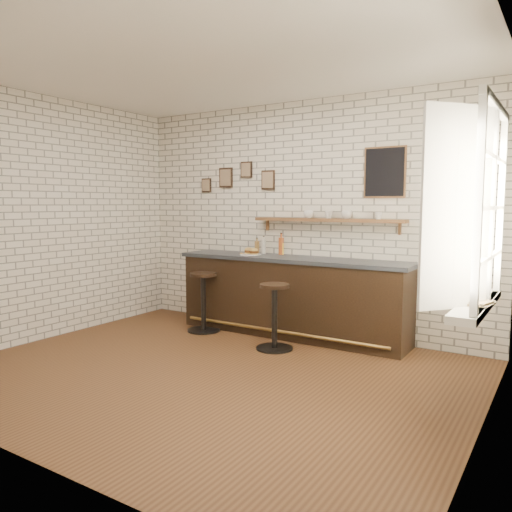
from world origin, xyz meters
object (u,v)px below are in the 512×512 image
(bitters_bottle_amber, at_px, (281,246))
(bar_stool_right, at_px, (275,314))
(bar_counter, at_px, (291,296))
(bar_stool_left, at_px, (203,300))
(bitters_bottle_white, at_px, (264,246))
(shelf_cup_c, at_px, (347,215))
(shelf_cup_d, at_px, (379,216))
(book_lower, at_px, (470,303))
(shelf_cup_b, at_px, (329,215))
(book_upper, at_px, (471,300))
(sandwich_plate, at_px, (251,254))
(ciabatta_sandwich, at_px, (251,251))
(shelf_cup_a, at_px, (309,214))
(condiment_bottle_yellow, at_px, (281,248))
(bitters_bottle_brown, at_px, (257,247))

(bitters_bottle_amber, height_order, bar_stool_right, bitters_bottle_amber)
(bar_counter, height_order, bar_stool_left, bar_counter)
(bitters_bottle_white, height_order, bar_stool_left, bitters_bottle_white)
(bar_stool_right, height_order, shelf_cup_c, shelf_cup_c)
(bar_counter, height_order, bar_stool_right, bar_counter)
(shelf_cup_d, bearing_deg, book_lower, -49.05)
(shelf_cup_b, xyz_separation_m, book_upper, (1.95, -1.75, -0.59))
(bar_stool_left, height_order, book_upper, book_upper)
(book_lower, xyz_separation_m, book_upper, (0.00, 0.01, 0.02))
(sandwich_plate, height_order, bar_stool_left, sandwich_plate)
(bitters_bottle_amber, relative_size, bar_stool_left, 0.37)
(ciabatta_sandwich, xyz_separation_m, bar_stool_right, (0.71, -0.61, -0.65))
(bar_stool_left, distance_m, shelf_cup_a, 1.78)
(bitters_bottle_white, distance_m, bar_stool_right, 1.28)
(condiment_bottle_yellow, relative_size, shelf_cup_d, 2.18)
(bar_counter, relative_size, condiment_bottle_yellow, 15.71)
(bitters_bottle_amber, height_order, bar_stool_left, bitters_bottle_amber)
(bitters_bottle_brown, relative_size, shelf_cup_d, 2.35)
(bitters_bottle_brown, distance_m, bar_stool_right, 1.33)
(bitters_bottle_white, bearing_deg, shelf_cup_d, 0.33)
(bitters_bottle_brown, relative_size, bar_stool_left, 0.27)
(shelf_cup_d, relative_size, book_lower, 0.43)
(bitters_bottle_amber, height_order, book_lower, bitters_bottle_amber)
(bitters_bottle_brown, height_order, book_lower, bitters_bottle_brown)
(bitters_bottle_amber, bearing_deg, shelf_cup_c, 0.58)
(bitters_bottle_white, distance_m, book_lower, 3.39)
(bar_stool_left, height_order, shelf_cup_d, shelf_cup_d)
(shelf_cup_d, bearing_deg, shelf_cup_c, -175.83)
(bitters_bottle_amber, distance_m, shelf_cup_a, 0.58)
(shelf_cup_a, height_order, shelf_cup_d, shelf_cup_a)
(sandwich_plate, height_order, bitters_bottle_amber, bitters_bottle_amber)
(sandwich_plate, height_order, condiment_bottle_yellow, condiment_bottle_yellow)
(ciabatta_sandwich, bearing_deg, bar_counter, 4.08)
(shelf_cup_b, height_order, book_lower, shelf_cup_b)
(bitters_bottle_brown, xyz_separation_m, shelf_cup_a, (0.77, 0.01, 0.45))
(bitters_bottle_white, relative_size, bar_stool_left, 0.31)
(bar_stool_left, relative_size, shelf_cup_d, 8.61)
(condiment_bottle_yellow, xyz_separation_m, shelf_cup_b, (0.67, 0.01, 0.46))
(sandwich_plate, bearing_deg, bitters_bottle_white, 75.79)
(bitters_bottle_brown, relative_size, shelf_cup_b, 2.05)
(shelf_cup_c, relative_size, book_lower, 0.62)
(bitters_bottle_white, height_order, book_lower, bitters_bottle_white)
(book_lower, distance_m, book_upper, 0.02)
(sandwich_plate, bearing_deg, shelf_cup_a, 18.44)
(shelf_cup_c, distance_m, shelf_cup_d, 0.40)
(bitters_bottle_white, relative_size, shelf_cup_a, 1.90)
(book_upper, bearing_deg, sandwich_plate, 169.78)
(shelf_cup_c, bearing_deg, sandwich_plate, 121.58)
(shelf_cup_b, distance_m, shelf_cup_d, 0.63)
(bitters_bottle_brown, distance_m, shelf_cup_a, 0.90)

